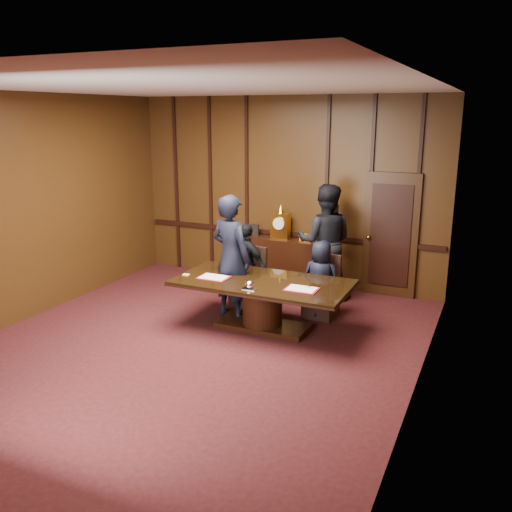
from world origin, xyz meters
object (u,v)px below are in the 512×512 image
at_px(sideboard, 280,260).
at_px(witness_left, 231,257).
at_px(conference_table, 262,296).
at_px(witness_right, 325,242).
at_px(signatory_left, 246,266).
at_px(signatory_right, 321,280).

bearing_deg(sideboard, witness_left, -91.48).
bearing_deg(conference_table, sideboard, 105.24).
distance_m(sideboard, witness_left, 2.00).
distance_m(conference_table, witness_right, 1.90).
relative_size(signatory_left, signatory_right, 1.12).
distance_m(conference_table, signatory_right, 1.04).
height_order(signatory_left, signatory_right, signatory_left).
height_order(conference_table, signatory_left, signatory_left).
xyz_separation_m(witness_left, witness_right, (1.03, 1.57, 0.02)).
bearing_deg(signatory_left, conference_table, 145.95).
bearing_deg(sideboard, signatory_left, -92.58).
bearing_deg(signatory_right, conference_table, 51.36).
bearing_deg(witness_left, sideboard, -75.81).
xyz_separation_m(conference_table, witness_left, (-0.64, 0.22, 0.48)).
bearing_deg(witness_left, signatory_left, -73.21).
relative_size(conference_table, witness_left, 1.32).
height_order(signatory_left, witness_left, witness_left).
xyz_separation_m(sideboard, signatory_right, (1.24, -1.36, 0.15)).
bearing_deg(signatory_left, witness_right, -119.48).
distance_m(sideboard, witness_right, 1.17).
xyz_separation_m(conference_table, witness_right, (0.39, 1.80, 0.50)).
relative_size(signatory_left, witness_left, 0.71).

